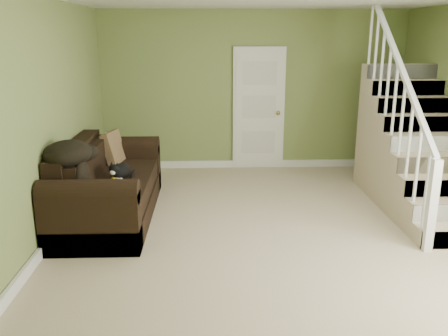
{
  "coord_description": "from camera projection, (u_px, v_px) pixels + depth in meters",
  "views": [
    {
      "loc": [
        -0.75,
        -5.14,
        2.2
      ],
      "look_at": [
        -0.57,
        0.1,
        0.73
      ],
      "focal_mm": 38.0,
      "sensor_mm": 36.0,
      "label": 1
    }
  ],
  "objects": [
    {
      "name": "wall_left",
      "position": [
        47.0,
        121.0,
        5.13
      ],
      "size": [
        0.04,
        5.5,
        2.6
      ],
      "primitive_type": "cube",
      "color": "olive",
      "rests_on": "floor"
    },
    {
      "name": "throw_blanket",
      "position": [
        68.0,
        153.0,
        5.13
      ],
      "size": [
        0.64,
        0.76,
        0.27
      ],
      "primitive_type": "ellipsoid",
      "rotation": [
        0.0,
        0.0,
        0.24
      ],
      "color": "black",
      "rests_on": "sofa"
    },
    {
      "name": "door",
      "position": [
        259.0,
        109.0,
        7.9
      ],
      "size": [
        0.86,
        0.12,
        2.02
      ],
      "color": "white",
      "rests_on": "floor"
    },
    {
      "name": "staircase",
      "position": [
        412.0,
        155.0,
        6.39
      ],
      "size": [
        1.0,
        2.51,
        2.82
      ],
      "color": "#C0AD8B",
      "rests_on": "floor"
    },
    {
      "name": "throw_pillow",
      "position": [
        114.0,
        147.0,
        6.52
      ],
      "size": [
        0.29,
        0.47,
        0.45
      ],
      "primitive_type": "cube",
      "rotation": [
        0.0,
        -0.24,
        -0.18
      ],
      "color": "#48341C",
      "rests_on": "sofa"
    },
    {
      "name": "floor",
      "position": [
        273.0,
        229.0,
        5.56
      ],
      "size": [
        5.0,
        5.5,
        0.01
      ],
      "primitive_type": "cube",
      "color": "#C0AD8B",
      "rests_on": "ground"
    },
    {
      "name": "wall_front",
      "position": [
        347.0,
        208.0,
        2.57
      ],
      "size": [
        5.0,
        0.04,
        2.6
      ],
      "primitive_type": "cube",
      "color": "olive",
      "rests_on": "floor"
    },
    {
      "name": "baseboard_back",
      "position": [
        252.0,
        164.0,
        8.16
      ],
      "size": [
        5.0,
        0.04,
        0.12
      ],
      "primitive_type": "cube",
      "color": "white",
      "rests_on": "floor"
    },
    {
      "name": "cat",
      "position": [
        121.0,
        171.0,
        5.77
      ],
      "size": [
        0.28,
        0.53,
        0.25
      ],
      "rotation": [
        0.0,
        0.0,
        -0.25
      ],
      "color": "black",
      "rests_on": "sofa"
    },
    {
      "name": "banana",
      "position": [
        113.0,
        179.0,
        5.68
      ],
      "size": [
        0.08,
        0.21,
        0.06
      ],
      "primitive_type": "ellipsoid",
      "rotation": [
        0.0,
        0.0,
        0.13
      ],
      "color": "yellow",
      "rests_on": "sofa"
    },
    {
      "name": "side_table",
      "position": [
        113.0,
        165.0,
        7.22
      ],
      "size": [
        0.49,
        0.49,
        0.78
      ],
      "rotation": [
        0.0,
        0.0,
        -0.07
      ],
      "color": "black",
      "rests_on": "floor"
    },
    {
      "name": "baseboard_left",
      "position": [
        60.0,
        227.0,
        5.47
      ],
      "size": [
        0.04,
        5.5,
        0.12
      ],
      "primitive_type": "cube",
      "color": "white",
      "rests_on": "floor"
    },
    {
      "name": "sofa",
      "position": [
        106.0,
        189.0,
        5.88
      ],
      "size": [
        1.02,
        2.36,
        0.93
      ],
      "color": "black",
      "rests_on": "floor"
    },
    {
      "name": "wall_back",
      "position": [
        253.0,
        91.0,
        7.86
      ],
      "size": [
        5.0,
        0.04,
        2.6
      ],
      "primitive_type": "cube",
      "color": "olive",
      "rests_on": "floor"
    }
  ]
}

